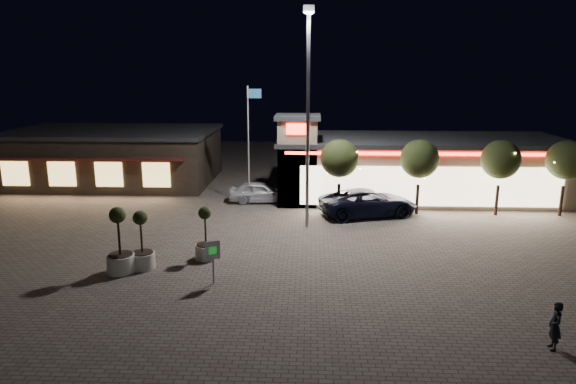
{
  "coord_description": "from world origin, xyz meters",
  "views": [
    {
      "loc": [
        2.18,
        -21.04,
        8.95
      ],
      "look_at": [
        0.97,
        6.0,
        2.54
      ],
      "focal_mm": 32.0,
      "sensor_mm": 36.0,
      "label": 1
    }
  ],
  "objects_px": {
    "pickup_truck": "(368,202)",
    "planter_left": "(120,253)",
    "planter_mid": "(142,251)",
    "valet_sign": "(213,254)",
    "pedestrian": "(555,326)",
    "white_sedan": "(260,192)"
  },
  "relations": [
    {
      "from": "pickup_truck",
      "to": "white_sedan",
      "type": "distance_m",
      "value": 7.78
    },
    {
      "from": "planter_mid",
      "to": "pickup_truck",
      "type": "bearing_deg",
      "value": 39.76
    },
    {
      "from": "pedestrian",
      "to": "valet_sign",
      "type": "bearing_deg",
      "value": -106.65
    },
    {
      "from": "planter_left",
      "to": "valet_sign",
      "type": "distance_m",
      "value": 4.55
    },
    {
      "from": "planter_mid",
      "to": "planter_left",
      "type": "bearing_deg",
      "value": -146.88
    },
    {
      "from": "pickup_truck",
      "to": "white_sedan",
      "type": "relative_size",
      "value": 1.43
    },
    {
      "from": "pickup_truck",
      "to": "planter_mid",
      "type": "height_order",
      "value": "planter_mid"
    },
    {
      "from": "white_sedan",
      "to": "valet_sign",
      "type": "height_order",
      "value": "valet_sign"
    },
    {
      "from": "planter_mid",
      "to": "valet_sign",
      "type": "xyz_separation_m",
      "value": [
        3.6,
        -1.54,
        0.47
      ]
    },
    {
      "from": "white_sedan",
      "to": "planter_left",
      "type": "xyz_separation_m",
      "value": [
        -5.06,
        -13.06,
        0.22
      ]
    },
    {
      "from": "pedestrian",
      "to": "valet_sign",
      "type": "distance_m",
      "value": 13.13
    },
    {
      "from": "pedestrian",
      "to": "planter_mid",
      "type": "relative_size",
      "value": 0.6
    },
    {
      "from": "white_sedan",
      "to": "planter_mid",
      "type": "distance_m",
      "value": 13.21
    },
    {
      "from": "pickup_truck",
      "to": "pedestrian",
      "type": "bearing_deg",
      "value": 179.97
    },
    {
      "from": "planter_mid",
      "to": "valet_sign",
      "type": "height_order",
      "value": "planter_mid"
    },
    {
      "from": "pedestrian",
      "to": "planter_left",
      "type": "height_order",
      "value": "planter_left"
    },
    {
      "from": "pickup_truck",
      "to": "planter_left",
      "type": "distance_m",
      "value": 15.81
    },
    {
      "from": "pickup_truck",
      "to": "planter_mid",
      "type": "distance_m",
      "value": 14.83
    },
    {
      "from": "planter_mid",
      "to": "valet_sign",
      "type": "bearing_deg",
      "value": -23.23
    },
    {
      "from": "pickup_truck",
      "to": "valet_sign",
      "type": "height_order",
      "value": "valet_sign"
    },
    {
      "from": "white_sedan",
      "to": "planter_left",
      "type": "distance_m",
      "value": 14.0
    },
    {
      "from": "valet_sign",
      "to": "pedestrian",
      "type": "bearing_deg",
      "value": -21.9
    }
  ]
}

